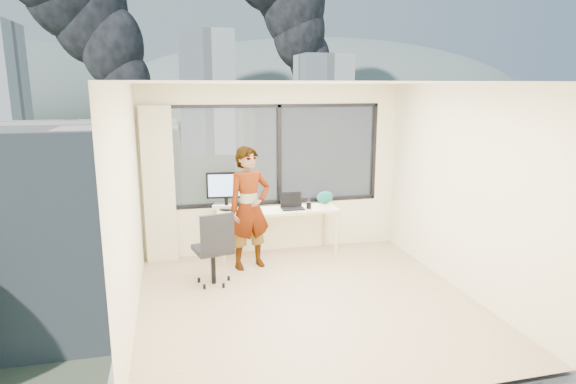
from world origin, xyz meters
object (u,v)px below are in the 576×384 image
object	(u,v)px
chair	(213,247)
handbag	(325,197)
laptop	(293,202)
game_console	(223,206)
desk	(278,232)
monitor	(226,191)
person	(249,208)

from	to	relation	value
chair	handbag	size ratio (longest dim) A/B	3.94
chair	laptop	world-z (taller)	chair
chair	game_console	xyz separation A→B (m)	(0.26, 1.07, 0.27)
desk	monitor	distance (m)	1.02
person	game_console	distance (m)	0.67
person	handbag	world-z (taller)	person
person	laptop	bearing A→B (deg)	5.84
person	game_console	xyz separation A→B (m)	(-0.31, 0.58, -0.09)
game_console	desk	bearing A→B (deg)	0.95
person	monitor	xyz separation A→B (m)	(-0.27, 0.49, 0.17)
desk	chair	xyz separation A→B (m)	(-1.06, -0.84, 0.13)
monitor	laptop	distance (m)	1.01
chair	game_console	world-z (taller)	chair
laptop	handbag	bearing A→B (deg)	21.83
person	handbag	size ratio (longest dim) A/B	6.77
person	handbag	distance (m)	1.38
game_console	monitor	bearing A→B (deg)	-47.09
monitor	game_console	size ratio (longest dim) A/B	2.06
game_console	chair	bearing A→B (deg)	-86.51
monitor	chair	bearing A→B (deg)	-101.17
person	game_console	size ratio (longest dim) A/B	6.21
person	game_console	world-z (taller)	person
monitor	handbag	xyz separation A→B (m)	(1.56, 0.01, -0.19)
desk	handbag	xyz separation A→B (m)	(0.80, 0.15, 0.47)
desk	chair	size ratio (longest dim) A/B	1.77
chair	person	xyz separation A→B (m)	(0.57, 0.49, 0.37)
person	laptop	distance (m)	0.76
chair	handbag	bearing A→B (deg)	14.66
desk	chair	bearing A→B (deg)	-141.60
game_console	handbag	size ratio (longest dim) A/B	1.09
chair	monitor	xyz separation A→B (m)	(0.30, 0.98, 0.53)
desk	game_console	distance (m)	0.93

